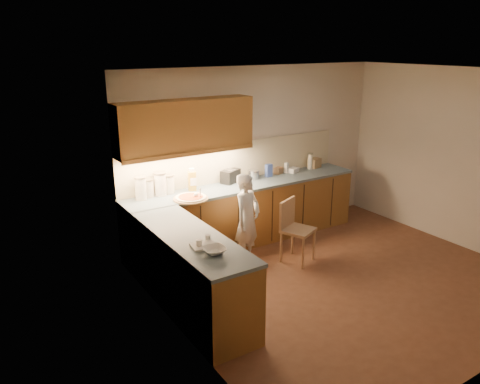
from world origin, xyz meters
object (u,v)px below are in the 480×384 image
Objects in this scene: oil_jug at (192,180)px; toaster at (230,176)px; pizza_on_board at (191,198)px; child at (247,220)px; wooden_chair at (294,226)px.

toaster is at bearing 4.48° from oil_jug.
oil_jug is at bearing 60.41° from pizza_on_board.
child is (0.61, -0.44, -0.30)m from pizza_on_board.
pizza_on_board is at bearing 126.79° from wooden_chair.
pizza_on_board is at bearing -119.59° from oil_jug.
child is at bearing -36.19° from pizza_on_board.
wooden_chair is 2.52× the size of toaster.
toaster is (-0.36, 1.09, 0.51)m from wooden_chair.
toaster is (0.67, 0.05, -0.05)m from oil_jug.
wooden_chair is at bearing -95.85° from toaster.
child is 0.95m from toaster.
oil_jug reaches higher than pizza_on_board.
child is 3.94× the size of oil_jug.
oil_jug is at bearing 94.52° from child.
oil_jug is at bearing 111.16° from wooden_chair.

